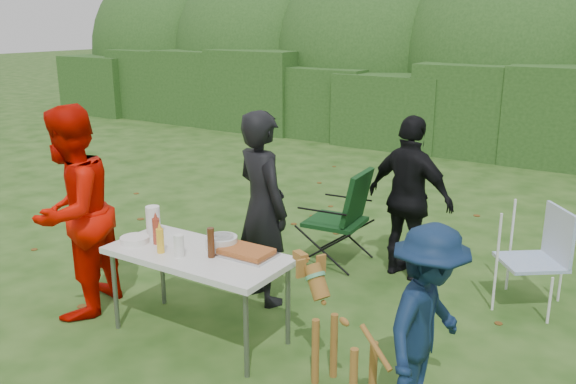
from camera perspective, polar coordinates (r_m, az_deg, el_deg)
The scene contains 20 objects.
ground at distance 5.52m, azimuth -7.13°, elevation -11.56°, with size 80.00×80.00×0.00m, color #1E4211.
hedge_row at distance 12.27m, azimuth 17.36°, elevation 7.31°, with size 22.00×1.40×1.70m, color #23471C.
shrub_backdrop at distance 13.74m, azimuth 19.47°, elevation 11.13°, with size 20.00×2.60×3.20m, color #3D6628.
folding_table at distance 4.96m, azimuth -8.45°, elevation -6.19°, with size 1.50×0.70×0.74m.
person_cook at distance 5.50m, azimuth -2.41°, elevation -1.52°, with size 0.65×0.43×1.78m, color black.
person_red_jacket at distance 5.57m, azimuth -19.54°, elevation -1.82°, with size 0.90×0.70×1.86m, color #D10C00.
person_black_puffy at distance 6.15m, azimuth 11.33°, elevation -0.57°, with size 0.97×0.40×1.65m, color black.
child at distance 4.05m, azimuth 12.91°, elevation -12.00°, with size 0.86×0.50×1.33m, color #0D203E.
dog at distance 4.28m, azimuth 5.24°, elevation -13.61°, with size 0.91×0.36×0.87m, color #905E26, non-canonical shape.
camping_chair at distance 6.48m, azimuth 4.44°, elevation -2.25°, with size 0.65×0.65×1.05m, color #103615, non-canonical shape.
lawn_chair at distance 5.92m, azimuth 21.77°, elevation -5.73°, with size 0.55×0.55×0.94m, color #4A78BC, non-canonical shape.
food_tray at distance 4.83m, azimuth -3.92°, elevation -5.82°, with size 0.45×0.30×0.02m, color #B7B7BA.
focaccia_bread at distance 4.82m, azimuth -3.93°, elevation -5.52°, with size 0.40×0.26×0.04m, color #AB5927.
mustard_bottle at distance 4.95m, azimuth -11.86°, elevation -4.49°, with size 0.06×0.06×0.20m, color yellow.
ketchup_bottle at distance 5.15m, azimuth -12.22°, elevation -3.60°, with size 0.06×0.06×0.22m, color #A33722.
beer_bottle at distance 4.79m, azimuth -7.23°, elevation -4.73°, with size 0.06×0.06×0.24m, color #47230F.
paper_towel_roll at distance 5.34m, azimuth -12.50°, elevation -2.67°, with size 0.12×0.12×0.26m, color white.
cup_stack at distance 4.85m, azimuth -10.16°, elevation -4.96°, with size 0.08×0.08×0.18m, color white.
pasta_bowl at distance 4.98m, azimuth -6.24°, elevation -4.72°, with size 0.26×0.26×0.10m, color silver.
plate_stack at distance 5.24m, azimuth -14.15°, elevation -4.35°, with size 0.24×0.24×0.05m, color white.
Camera 1 is at (3.18, -3.73, 2.54)m, focal length 38.00 mm.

